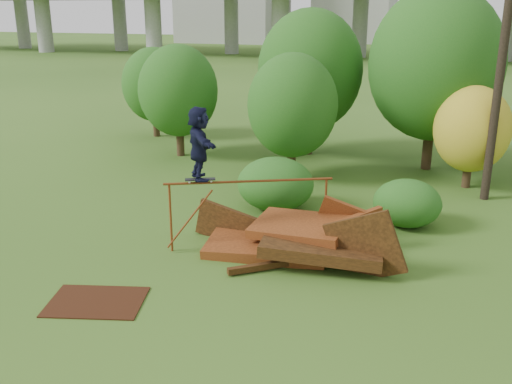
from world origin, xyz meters
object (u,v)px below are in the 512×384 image
(skater, at_px, (199,143))
(utility_pole, at_px, (507,24))
(flat_plate, at_px, (96,302))
(scrap_pile, at_px, (296,240))

(skater, bearing_deg, utility_pole, -80.68)
(skater, xyz_separation_m, flat_plate, (-0.99, -3.39, -2.88))
(utility_pole, bearing_deg, skater, -135.67)
(flat_plate, bearing_deg, utility_pole, 51.85)
(scrap_pile, distance_m, skater, 3.53)
(scrap_pile, height_order, skater, skater)
(scrap_pile, height_order, flat_plate, scrap_pile)
(utility_pole, bearing_deg, flat_plate, -128.15)
(skater, height_order, flat_plate, skater)
(scrap_pile, bearing_deg, skater, -168.36)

